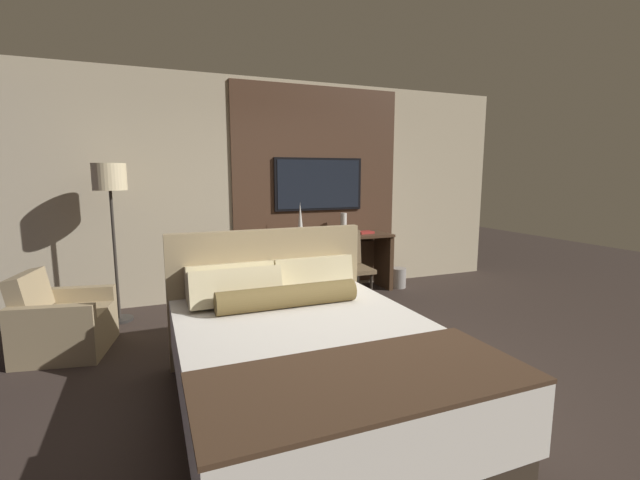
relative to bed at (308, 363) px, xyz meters
name	(u,v)px	position (x,y,z in m)	size (l,w,h in m)	color
ground_plane	(350,375)	(0.50, 0.38, -0.35)	(16.00, 16.00, 0.00)	#332823
wall_back_tv_panel	(272,189)	(0.60, 2.97, 1.05)	(7.20, 0.09, 2.80)	#BCAD8E
bed	(308,363)	(0.00, 0.00, 0.00)	(1.68, 2.21, 1.13)	#33281E
desk	(325,254)	(1.24, 2.70, 0.18)	(1.84, 0.50, 0.79)	#422D1E
tv	(319,184)	(1.24, 2.90, 1.11)	(1.25, 0.04, 0.71)	black
desk_chair	(347,261)	(1.28, 2.09, 0.19)	(0.50, 0.50, 0.91)	brown
armchair_by_window	(63,325)	(-1.70, 1.75, -0.10)	(0.82, 0.84, 0.75)	#998460
floor_lamp	(110,190)	(-1.29, 2.49, 1.08)	(0.34, 0.34, 1.71)	#282623
vase_tall	(300,220)	(0.88, 2.65, 0.66)	(0.09, 0.09, 0.45)	silver
vase_short	(344,223)	(1.54, 2.75, 0.58)	(0.09, 0.09, 0.29)	silver
book	(365,232)	(1.83, 2.66, 0.45)	(0.24, 0.18, 0.03)	maroon
waste_bin	(398,278)	(2.31, 2.55, -0.21)	(0.22, 0.22, 0.28)	gray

